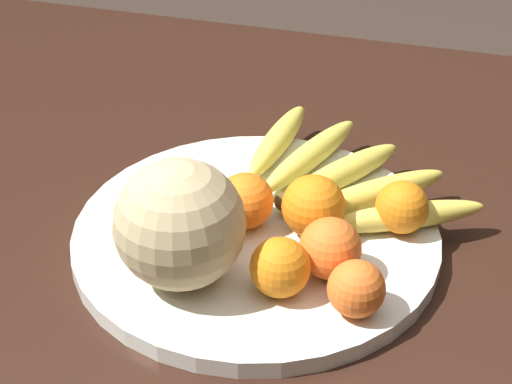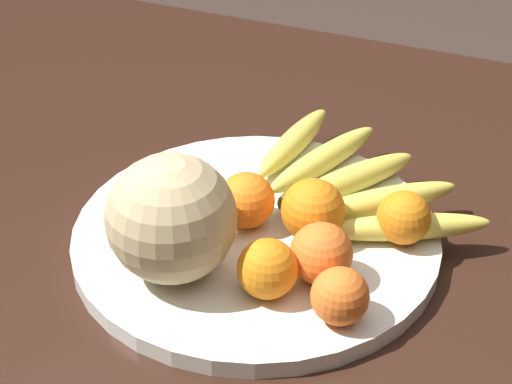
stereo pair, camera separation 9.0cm
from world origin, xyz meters
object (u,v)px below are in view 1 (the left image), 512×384
object	(u,v)px
fruit_bowl	(256,236)
banana_bunch	(338,173)
orange_front_left	(245,201)
orange_front_right	(313,206)
melon	(180,224)
orange_back_right	(280,267)
orange_top_small	(402,207)
orange_mid_center	(330,248)
orange_back_left	(356,289)
kitchen_table	(215,308)

from	to	relation	value
fruit_bowl	banana_bunch	distance (m)	0.13
banana_bunch	orange_front_left	bearing A→B (deg)	176.07
orange_front_right	melon	bearing A→B (deg)	44.61
orange_back_right	orange_top_small	distance (m)	0.17
fruit_bowl	orange_mid_center	world-z (taller)	orange_mid_center
orange_back_right	banana_bunch	bearing A→B (deg)	-94.99
banana_bunch	melon	bearing A→B (deg)	-175.42
fruit_bowl	banana_bunch	xyz separation A→B (m)	(-0.07, -0.11, 0.02)
fruit_bowl	orange_back_left	xyz separation A→B (m)	(-0.13, 0.10, 0.04)
fruit_bowl	orange_mid_center	xyz separation A→B (m)	(-0.09, 0.05, 0.04)
kitchen_table	orange_mid_center	size ratio (longest dim) A/B	22.92
orange_top_small	orange_front_right	bearing A→B (deg)	19.29
orange_front_right	orange_back_right	distance (m)	0.10
kitchen_table	orange_back_left	world-z (taller)	orange_back_left
orange_front_left	orange_front_right	distance (m)	0.07
orange_mid_center	orange_front_right	bearing A→B (deg)	-63.43
kitchen_table	orange_mid_center	xyz separation A→B (m)	(-0.13, 0.02, 0.13)
orange_back_right	orange_top_small	bearing A→B (deg)	-126.49
orange_back_right	orange_mid_center	bearing A→B (deg)	-135.24
fruit_bowl	orange_back_right	bearing A→B (deg)	119.00
melon	orange_back_right	size ratio (longest dim) A/B	2.17
banana_bunch	orange_front_right	world-z (taller)	orange_front_right
banana_bunch	orange_front_left	world-z (taller)	orange_front_left
banana_bunch	orange_back_right	size ratio (longest dim) A/B	4.74
orange_front_right	fruit_bowl	bearing A→B (deg)	12.26
kitchen_table	orange_front_right	world-z (taller)	orange_front_right
orange_front_left	orange_back_left	xyz separation A→B (m)	(-0.14, 0.11, -0.00)
orange_back_right	orange_top_small	xyz separation A→B (m)	(-0.10, -0.14, -0.00)
orange_front_left	orange_top_small	bearing A→B (deg)	-167.07
melon	orange_back_left	xyz separation A→B (m)	(-0.18, 0.00, -0.04)
fruit_bowl	orange_back_left	size ratio (longest dim) A/B	7.13
melon	orange_front_right	xyz separation A→B (m)	(-0.11, -0.11, -0.03)
melon	banana_bunch	size ratio (longest dim) A/B	0.46
orange_mid_center	orange_back_left	distance (m)	0.06
orange_front_left	orange_mid_center	distance (m)	0.12
orange_top_small	banana_bunch	bearing A→B (deg)	-38.70
orange_back_right	orange_front_left	bearing A→B (deg)	-56.59
banana_bunch	orange_top_small	distance (m)	0.11
orange_top_small	orange_back_right	bearing A→B (deg)	53.51
melon	orange_back_right	xyz separation A→B (m)	(-0.10, -0.00, -0.04)
fruit_bowl	melon	xyz separation A→B (m)	(0.05, 0.10, 0.07)
orange_front_left	orange_back_left	world-z (taller)	orange_front_left
orange_mid_center	orange_back_right	distance (m)	0.06
fruit_bowl	orange_front_right	world-z (taller)	orange_front_right
fruit_bowl	orange_top_small	xyz separation A→B (m)	(-0.15, -0.04, 0.04)
banana_bunch	orange_front_right	distance (m)	0.10
melon	orange_front_left	bearing A→B (deg)	-109.36
orange_front_right	orange_back_left	distance (m)	0.13
melon	orange_mid_center	world-z (taller)	melon
melon	orange_front_left	distance (m)	0.11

